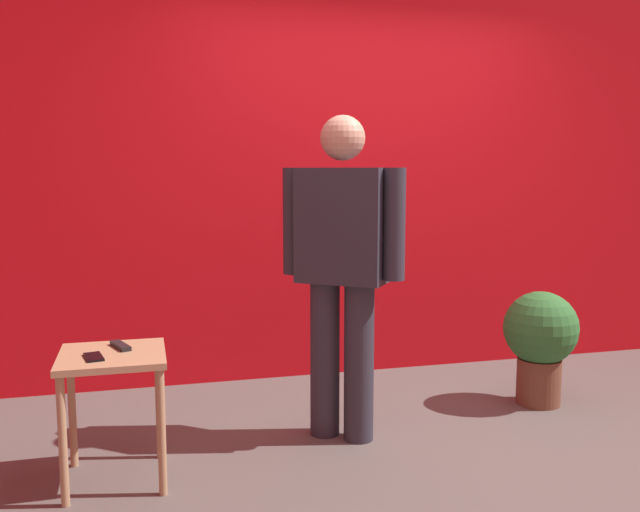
{
  "coord_description": "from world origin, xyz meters",
  "views": [
    {
      "loc": [
        -1.48,
        -2.93,
        1.41
      ],
      "look_at": [
        -0.57,
        0.55,
        0.95
      ],
      "focal_mm": 38.26,
      "sensor_mm": 36.0,
      "label": 1
    }
  ],
  "objects_px": {
    "side_table": "(113,377)",
    "potted_plant": "(540,338)",
    "standing_person": "(342,261)",
    "tv_remote": "(121,346)",
    "cell_phone": "(94,357)"
  },
  "relations": [
    {
      "from": "standing_person",
      "to": "side_table",
      "type": "xyz_separation_m",
      "value": [
        -1.14,
        -0.23,
        -0.45
      ]
    },
    {
      "from": "standing_person",
      "to": "potted_plant",
      "type": "distance_m",
      "value": 1.41
    },
    {
      "from": "standing_person",
      "to": "potted_plant",
      "type": "bearing_deg",
      "value": 8.19
    },
    {
      "from": "standing_person",
      "to": "cell_phone",
      "type": "distance_m",
      "value": 1.29
    },
    {
      "from": "tv_remote",
      "to": "side_table",
      "type": "bearing_deg",
      "value": -133.0
    },
    {
      "from": "side_table",
      "to": "standing_person",
      "type": "bearing_deg",
      "value": 11.52
    },
    {
      "from": "tv_remote",
      "to": "cell_phone",
      "type": "bearing_deg",
      "value": -146.65
    },
    {
      "from": "tv_remote",
      "to": "potted_plant",
      "type": "height_order",
      "value": "potted_plant"
    },
    {
      "from": "side_table",
      "to": "potted_plant",
      "type": "distance_m",
      "value": 2.47
    },
    {
      "from": "standing_person",
      "to": "tv_remote",
      "type": "distance_m",
      "value": 1.16
    },
    {
      "from": "side_table",
      "to": "potted_plant",
      "type": "xyz_separation_m",
      "value": [
        2.43,
        0.42,
        -0.08
      ]
    },
    {
      "from": "standing_person",
      "to": "tv_remote",
      "type": "relative_size",
      "value": 9.88
    },
    {
      "from": "tv_remote",
      "to": "potted_plant",
      "type": "relative_size",
      "value": 0.25
    },
    {
      "from": "side_table",
      "to": "cell_phone",
      "type": "relative_size",
      "value": 4.13
    },
    {
      "from": "side_table",
      "to": "potted_plant",
      "type": "height_order",
      "value": "potted_plant"
    }
  ]
}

